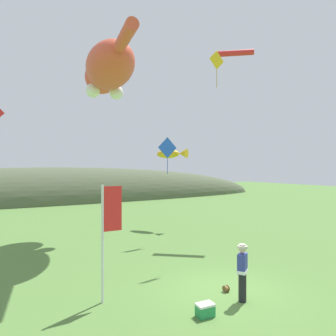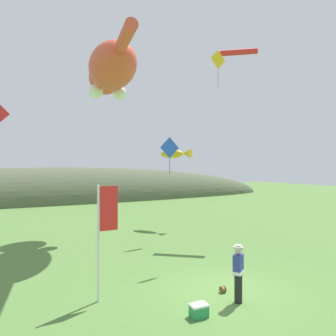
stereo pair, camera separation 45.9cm
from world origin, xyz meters
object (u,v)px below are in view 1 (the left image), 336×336
(picnic_cooler, at_px, (205,310))
(kite_diamond_gold, at_px, (217,61))
(kite_fish_windsock, at_px, (171,154))
(kite_giant_cat, at_px, (108,70))
(festival_attendant, at_px, (242,271))
(kite_tube_streamer, at_px, (234,53))
(festival_banner_pole, at_px, (108,225))
(kite_spool, at_px, (226,289))
(kite_diamond_blue, at_px, (167,148))

(picnic_cooler, xyz_separation_m, kite_diamond_gold, (4.57, 5.13, 9.37))
(kite_fish_windsock, bearing_deg, kite_diamond_gold, -100.34)
(picnic_cooler, distance_m, kite_giant_cat, 14.22)
(kite_giant_cat, bearing_deg, kite_diamond_gold, -52.94)
(festival_attendant, distance_m, kite_tube_streamer, 14.48)
(picnic_cooler, bearing_deg, kite_fish_windsock, 63.75)
(kite_tube_streamer, bearing_deg, festival_attendant, -130.83)
(kite_fish_windsock, distance_m, kite_tube_streamer, 7.80)
(festival_banner_pole, xyz_separation_m, kite_diamond_gold, (6.63, 2.87, 7.19))
(kite_spool, xyz_separation_m, festival_banner_pole, (-3.65, 1.28, 2.25))
(kite_fish_windsock, bearing_deg, kite_giant_cat, -165.15)
(festival_banner_pole, relative_size, kite_fish_windsock, 1.53)
(picnic_cooler, relative_size, kite_diamond_gold, 0.27)
(kite_giant_cat, xyz_separation_m, kite_fish_windsock, (5.14, 1.36, -4.75))
(festival_banner_pole, xyz_separation_m, kite_giant_cat, (2.69, 8.09, 7.56))
(festival_banner_pole, distance_m, kite_diamond_blue, 8.67)
(festival_attendant, distance_m, kite_diamond_blue, 9.37)
(kite_spool, distance_m, kite_fish_windsock, 12.57)
(picnic_cooler, bearing_deg, festival_attendant, 6.46)
(festival_attendant, bearing_deg, picnic_cooler, -173.54)
(festival_attendant, height_order, festival_banner_pole, festival_banner_pole)
(kite_tube_streamer, distance_m, kite_diamond_blue, 7.71)
(kite_spool, distance_m, kite_giant_cat, 13.59)
(kite_diamond_gold, bearing_deg, kite_spool, -125.60)
(festival_attendant, distance_m, kite_diamond_gold, 10.37)
(festival_attendant, distance_m, kite_giant_cat, 13.59)
(kite_spool, distance_m, kite_diamond_gold, 10.73)
(kite_tube_streamer, height_order, kite_diamond_blue, kite_tube_streamer)
(picnic_cooler, bearing_deg, kite_tube_streamer, 43.68)
(festival_attendant, height_order, picnic_cooler, festival_attendant)
(festival_attendant, relative_size, kite_spool, 8.13)
(festival_banner_pole, xyz_separation_m, kite_fish_windsock, (7.83, 9.45, 2.80))
(kite_spool, relative_size, kite_diamond_blue, 0.10)
(kite_tube_streamer, xyz_separation_m, kite_diamond_gold, (-3.50, -2.58, -1.91))
(picnic_cooler, relative_size, festival_banner_pole, 0.14)
(kite_tube_streamer, bearing_deg, festival_banner_pole, -151.71)
(picnic_cooler, height_order, festival_banner_pole, festival_banner_pole)
(festival_attendant, bearing_deg, kite_giant_cat, 95.22)
(picnic_cooler, xyz_separation_m, kite_fish_windsock, (5.77, 11.71, 4.98))
(festival_attendant, xyz_separation_m, festival_banner_pole, (-3.62, 2.08, 1.41))
(kite_spool, bearing_deg, picnic_cooler, -148.50)
(kite_spool, relative_size, festival_banner_pole, 0.06)
(kite_giant_cat, xyz_separation_m, kite_diamond_gold, (3.94, -5.21, -0.37))
(kite_giant_cat, distance_m, kite_diamond_gold, 6.54)
(picnic_cooler, distance_m, kite_diamond_gold, 11.62)
(kite_giant_cat, bearing_deg, picnic_cooler, -93.53)
(kite_diamond_blue, bearing_deg, kite_tube_streamer, -6.71)
(festival_attendant, relative_size, kite_fish_windsock, 0.75)
(festival_banner_pole, bearing_deg, kite_diamond_gold, 23.44)
(kite_spool, relative_size, kite_fish_windsock, 0.09)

